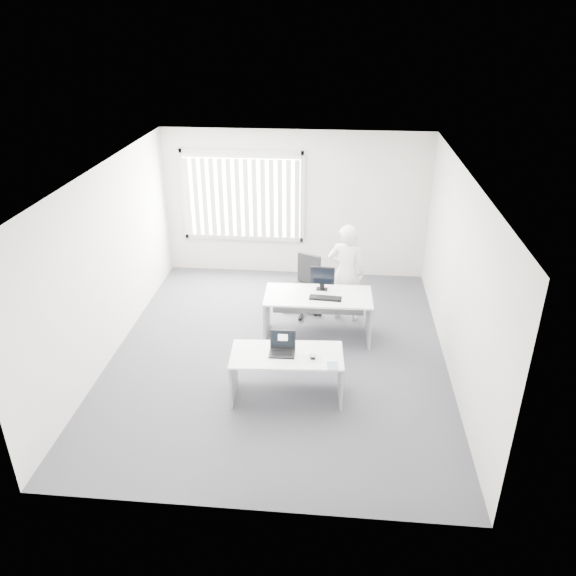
# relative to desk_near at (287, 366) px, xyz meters

# --- Properties ---
(ground) EXTENTS (6.00, 6.00, 0.00)m
(ground) POSITION_rel_desk_near_xyz_m (-0.22, 1.02, -0.48)
(ground) COLOR #53525A
(ground) RESTS_ON ground
(wall_back) EXTENTS (5.00, 0.02, 2.80)m
(wall_back) POSITION_rel_desk_near_xyz_m (-0.22, 4.02, 0.92)
(wall_back) COLOR silver
(wall_back) RESTS_ON ground
(wall_front) EXTENTS (5.00, 0.02, 2.80)m
(wall_front) POSITION_rel_desk_near_xyz_m (-0.22, -1.98, 0.92)
(wall_front) COLOR silver
(wall_front) RESTS_ON ground
(wall_left) EXTENTS (0.02, 6.00, 2.80)m
(wall_left) POSITION_rel_desk_near_xyz_m (-2.72, 1.02, 0.92)
(wall_left) COLOR silver
(wall_left) RESTS_ON ground
(wall_right) EXTENTS (0.02, 6.00, 2.80)m
(wall_right) POSITION_rel_desk_near_xyz_m (2.28, 1.02, 0.92)
(wall_right) COLOR silver
(wall_right) RESTS_ON ground
(ceiling) EXTENTS (5.00, 6.00, 0.02)m
(ceiling) POSITION_rel_desk_near_xyz_m (-0.22, 1.02, 2.32)
(ceiling) COLOR white
(ceiling) RESTS_ON wall_back
(window) EXTENTS (2.32, 0.06, 1.76)m
(window) POSITION_rel_desk_near_xyz_m (-1.22, 3.98, 1.07)
(window) COLOR #B9B8B4
(window) RESTS_ON wall_back
(blinds) EXTENTS (2.20, 0.10, 1.50)m
(blinds) POSITION_rel_desk_near_xyz_m (-1.22, 3.92, 1.04)
(blinds) COLOR white
(blinds) RESTS_ON wall_back
(desk_near) EXTENTS (1.51, 0.78, 0.67)m
(desk_near) POSITION_rel_desk_near_xyz_m (0.00, 0.00, 0.00)
(desk_near) COLOR white
(desk_near) RESTS_ON ground
(desk_far) EXTENTS (1.67, 0.82, 0.76)m
(desk_far) POSITION_rel_desk_near_xyz_m (0.34, 1.57, 0.06)
(desk_far) COLOR white
(desk_far) RESTS_ON ground
(office_chair) EXTENTS (0.75, 0.75, 1.00)m
(office_chair) POSITION_rel_desk_near_xyz_m (0.08, 2.42, -0.17)
(office_chair) COLOR black
(office_chair) RESTS_ON ground
(person) EXTENTS (0.66, 0.48, 1.68)m
(person) POSITION_rel_desk_near_xyz_m (0.76, 2.24, 0.36)
(person) COLOR silver
(person) RESTS_ON ground
(laptop) EXTENTS (0.34, 0.30, 0.26)m
(laptop) POSITION_rel_desk_near_xyz_m (-0.06, -0.01, 0.32)
(laptop) COLOR black
(laptop) RESTS_ON desk_near
(paper_sheet) EXTENTS (0.34, 0.25, 0.00)m
(paper_sheet) POSITION_rel_desk_near_xyz_m (0.31, -0.10, 0.19)
(paper_sheet) COLOR silver
(paper_sheet) RESTS_ON desk_near
(mouse) EXTENTS (0.07, 0.11, 0.04)m
(mouse) POSITION_rel_desk_near_xyz_m (0.34, -0.05, 0.21)
(mouse) COLOR #B1B1B3
(mouse) RESTS_ON paper_sheet
(booklet) EXTENTS (0.15, 0.20, 0.01)m
(booklet) POSITION_rel_desk_near_xyz_m (0.60, -0.23, 0.19)
(booklet) COLOR silver
(booklet) RESTS_ON desk_near
(keyboard) EXTENTS (0.50, 0.20, 0.02)m
(keyboard) POSITION_rel_desk_near_xyz_m (0.45, 1.45, 0.28)
(keyboard) COLOR black
(keyboard) RESTS_ON desk_far
(monitor) EXTENTS (0.39, 0.14, 0.39)m
(monitor) POSITION_rel_desk_near_xyz_m (0.39, 1.77, 0.47)
(monitor) COLOR black
(monitor) RESTS_ON desk_far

